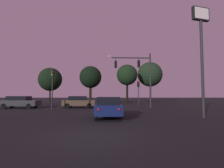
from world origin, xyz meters
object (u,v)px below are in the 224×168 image
object	(u,v)px
car_crossing_left	(79,102)
tree_behind_sign	(50,79)
traffic_light_corner_right	(139,88)
tree_left_far	(150,74)
traffic_signal_mast_arm	(138,71)
store_sign_illuminated	(201,37)
tree_center_horizon	(127,75)
traffic_light_corner_left	(52,81)
car_nearside_lane	(108,107)
car_crossing_right	(20,102)
tree_right_cluster	(91,77)

from	to	relation	value
car_crossing_left	tree_behind_sign	bearing A→B (deg)	123.23
traffic_light_corner_right	tree_left_far	xyz separation A→B (m)	(4.95, 12.81, 3.76)
traffic_signal_mast_arm	store_sign_illuminated	xyz separation A→B (m)	(3.03, -9.42, 1.17)
store_sign_illuminated	traffic_light_corner_right	bearing A→B (deg)	97.54
traffic_signal_mast_arm	tree_center_horizon	world-z (taller)	tree_center_horizon
car_crossing_left	tree_left_far	bearing A→B (deg)	53.17
traffic_signal_mast_arm	traffic_light_corner_left	size ratio (longest dim) A/B	1.51
car_crossing_left	car_nearside_lane	bearing A→B (deg)	-68.64
traffic_light_corner_left	car_crossing_right	xyz separation A→B (m)	(-4.74, 2.38, -2.47)
traffic_light_corner_right	traffic_light_corner_left	bearing A→B (deg)	-144.35
tree_center_horizon	traffic_signal_mast_arm	bearing A→B (deg)	-90.59
tree_behind_sign	tree_right_cluster	bearing A→B (deg)	-22.87
tree_behind_sign	tree_right_cluster	distance (m)	8.86
traffic_light_corner_left	store_sign_illuminated	distance (m)	15.32
traffic_light_corner_right	tree_left_far	world-z (taller)	tree_left_far
tree_behind_sign	tree_center_horizon	bearing A→B (deg)	10.28
tree_left_far	tree_center_horizon	xyz separation A→B (m)	(-5.80, -3.81, -0.61)
traffic_signal_mast_arm	car_crossing_left	size ratio (longest dim) A/B	1.66
traffic_light_corner_left	car_crossing_right	bearing A→B (deg)	153.32
car_crossing_right	store_sign_illuminated	distance (m)	21.02
car_crossing_right	tree_left_far	xyz separation A→B (m)	(20.86, 18.44, 5.70)
tree_left_far	tree_center_horizon	world-z (taller)	tree_left_far
traffic_light_corner_right	car_crossing_left	size ratio (longest dim) A/B	0.92
traffic_signal_mast_arm	car_crossing_right	xyz separation A→B (m)	(-14.90, 0.28, -3.93)
tree_right_cluster	tree_center_horizon	bearing A→B (deg)	41.13
car_crossing_left	tree_left_far	xyz separation A→B (m)	(13.55, 18.09, 5.71)
traffic_light_corner_left	car_nearside_lane	distance (m)	9.67
car_nearside_lane	store_sign_illuminated	bearing A→B (deg)	-3.72
car_crossing_right	traffic_light_corner_left	bearing A→B (deg)	-26.68
tree_left_far	traffic_light_corner_right	bearing A→B (deg)	-111.14
tree_center_horizon	store_sign_illuminated	bearing A→B (deg)	-83.25
car_crossing_left	store_sign_illuminated	distance (m)	15.49
tree_center_horizon	tree_right_cluster	distance (m)	9.52
car_nearside_lane	store_sign_illuminated	xyz separation A→B (m)	(6.86, -0.45, 5.10)
car_nearside_lane	traffic_light_corner_right	bearing A→B (deg)	72.02
traffic_signal_mast_arm	tree_behind_sign	size ratio (longest dim) A/B	1.00
traffic_light_corner_left	store_sign_illuminated	world-z (taller)	store_sign_illuminated
car_nearside_lane	traffic_signal_mast_arm	bearing A→B (deg)	66.91
traffic_light_corner_right	car_nearside_lane	world-z (taller)	traffic_light_corner_right
store_sign_illuminated	tree_behind_sign	size ratio (longest dim) A/B	1.17
car_nearside_lane	car_crossing_right	xyz separation A→B (m)	(-11.08, 9.26, 0.00)
tree_behind_sign	tree_right_cluster	xyz separation A→B (m)	(8.16, -3.44, 0.08)
traffic_signal_mast_arm	tree_right_cluster	size ratio (longest dim) A/B	1.03
traffic_light_corner_right	tree_behind_sign	size ratio (longest dim) A/B	0.55
traffic_light_corner_left	tree_right_cluster	bearing A→B (deg)	73.49
traffic_signal_mast_arm	car_nearside_lane	distance (m)	10.52
car_crossing_left	car_crossing_right	bearing A→B (deg)	-177.22
traffic_light_corner_left	car_crossing_left	world-z (taller)	traffic_light_corner_left
traffic_signal_mast_arm	traffic_light_corner_right	world-z (taller)	traffic_signal_mast_arm
traffic_light_corner_right	store_sign_illuminated	distance (m)	15.79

